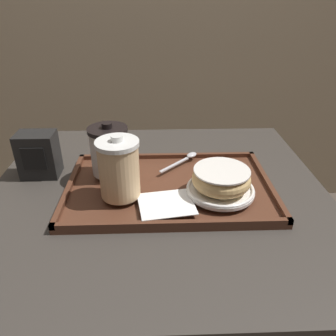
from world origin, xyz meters
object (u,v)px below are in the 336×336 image
Objects in this scene: coffee_cup_rear at (108,150)px; spoon at (185,158)px; donut_chocolate_glazed at (220,178)px; napkin_dispenser at (37,155)px; coffee_cup_front at (117,168)px.

spoon is (0.20, 0.06, -0.06)m from coffee_cup_rear.
coffee_cup_rear reaches higher than donut_chocolate_glazed.
spoon is 0.40m from napkin_dispenser.
napkin_dispenser is (-0.40, -0.03, 0.03)m from spoon.
donut_chocolate_glazed is 0.48m from napkin_dispenser.
donut_chocolate_glazed is 1.20× the size of spoon.
donut_chocolate_glazed is 1.13× the size of napkin_dispenser.
coffee_cup_rear is at bearing -9.85° from napkin_dispenser.
spoon is at bearing 110.65° from donut_chocolate_glazed.
coffee_cup_rear is 1.00× the size of donut_chocolate_glazed.
coffee_cup_front is 0.11m from coffee_cup_rear.
coffee_cup_front is at bearing -31.78° from napkin_dispenser.
donut_chocolate_glazed is (0.27, -0.11, -0.03)m from coffee_cup_rear.
napkin_dispenser is at bearing 148.22° from coffee_cup_front.
coffee_cup_front is 0.25m from spoon.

